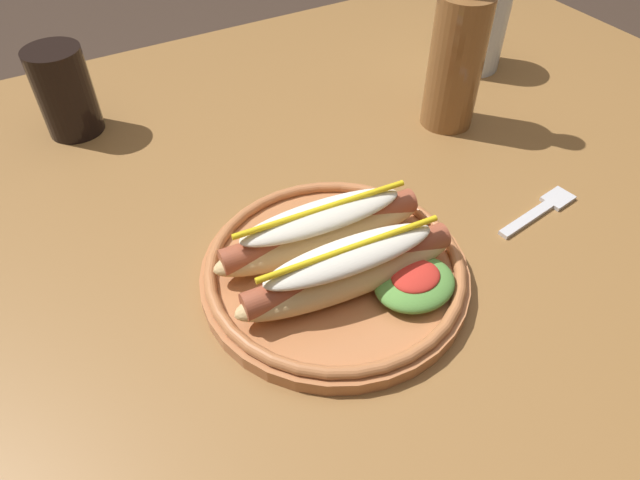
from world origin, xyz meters
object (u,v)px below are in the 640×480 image
Objects in this scene: soda_cup at (65,92)px; water_cup at (477,27)px; fork at (542,209)px; glass_bottle at (457,54)px; hot_dog_plate at (338,262)px.

soda_cup is 0.61m from water_cup.
water_cup is at bearing 54.54° from fork.
fork is 0.46× the size of glass_bottle.
glass_bottle reaches higher than hot_dog_plate.
glass_bottle is (0.02, 0.21, 0.10)m from fork.
fork is 0.62m from soda_cup.
hot_dog_plate is 2.33× the size of soda_cup.
glass_bottle is at bearing 32.20° from hot_dog_plate.
water_cup is at bearing 34.43° from hot_dog_plate.
glass_bottle is at bearing 75.16° from fork.
glass_bottle reaches higher than soda_cup.
water_cup is (0.59, -0.12, 0.01)m from soda_cup.
fork is 1.04× the size of soda_cup.
hot_dog_plate is at bearing 165.90° from fork.
fork is at bearing -45.74° from soda_cup.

